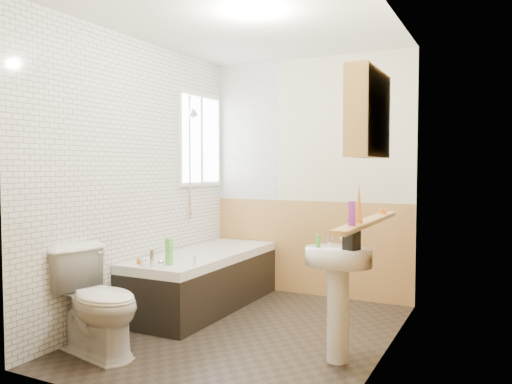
% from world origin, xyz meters
% --- Properties ---
extents(floor, '(2.80, 2.80, 0.00)m').
position_xyz_m(floor, '(0.00, 0.00, 0.00)').
color(floor, black).
rests_on(floor, ground).
extents(ceiling, '(2.80, 2.80, 0.00)m').
position_xyz_m(ceiling, '(0.00, 0.00, 2.50)').
color(ceiling, white).
rests_on(ceiling, ground).
extents(wall_back, '(2.20, 0.02, 2.50)m').
position_xyz_m(wall_back, '(0.00, 1.41, 1.25)').
color(wall_back, beige).
rests_on(wall_back, ground).
extents(wall_front, '(2.20, 0.02, 2.50)m').
position_xyz_m(wall_front, '(0.00, -1.41, 1.25)').
color(wall_front, beige).
rests_on(wall_front, ground).
extents(wall_left, '(0.02, 2.80, 2.50)m').
position_xyz_m(wall_left, '(-1.11, 0.00, 1.25)').
color(wall_left, beige).
rests_on(wall_left, ground).
extents(wall_right, '(0.02, 2.80, 2.50)m').
position_xyz_m(wall_right, '(1.11, 0.00, 1.25)').
color(wall_right, beige).
rests_on(wall_right, ground).
extents(wainscot_right, '(0.01, 2.80, 1.00)m').
position_xyz_m(wainscot_right, '(1.09, 0.00, 0.50)').
color(wainscot_right, tan).
rests_on(wainscot_right, wall_right).
extents(wainscot_front, '(2.20, 0.01, 1.00)m').
position_xyz_m(wainscot_front, '(0.00, -1.39, 0.50)').
color(wainscot_front, tan).
rests_on(wainscot_front, wall_front).
extents(wainscot_back, '(2.20, 0.01, 1.00)m').
position_xyz_m(wainscot_back, '(0.00, 1.39, 0.50)').
color(wainscot_back, tan).
rests_on(wainscot_back, wall_back).
extents(tile_cladding_left, '(0.01, 2.80, 2.50)m').
position_xyz_m(tile_cladding_left, '(-1.09, 0.00, 1.25)').
color(tile_cladding_left, white).
rests_on(tile_cladding_left, wall_left).
extents(tile_return_back, '(0.75, 0.01, 1.50)m').
position_xyz_m(tile_return_back, '(-0.73, 1.39, 1.75)').
color(tile_return_back, white).
rests_on(tile_return_back, wall_back).
extents(window, '(0.03, 0.79, 0.99)m').
position_xyz_m(window, '(-1.06, 0.95, 1.65)').
color(window, white).
rests_on(window, wall_left).
extents(bathtub, '(0.70, 1.78, 0.68)m').
position_xyz_m(bathtub, '(-0.73, 0.48, 0.28)').
color(bathtub, black).
rests_on(bathtub, floor).
extents(shower_riser, '(0.11, 0.09, 1.30)m').
position_xyz_m(shower_riser, '(-1.04, 0.72, 1.58)').
color(shower_riser, silver).
rests_on(shower_riser, wall_left).
extents(toilet, '(0.86, 0.60, 0.77)m').
position_xyz_m(toilet, '(-0.76, -0.90, 0.38)').
color(toilet, white).
rests_on(toilet, floor).
extents(sink, '(0.47, 0.38, 0.91)m').
position_xyz_m(sink, '(0.84, -0.25, 0.57)').
color(sink, white).
rests_on(sink, floor).
extents(pine_shelf, '(0.10, 1.38, 0.03)m').
position_xyz_m(pine_shelf, '(1.04, -0.23, 0.99)').
color(pine_shelf, tan).
rests_on(pine_shelf, wall_right).
extents(medicine_cabinet, '(0.17, 0.66, 0.60)m').
position_xyz_m(medicine_cabinet, '(1.01, -0.16, 1.72)').
color(medicine_cabinet, tan).
rests_on(medicine_cabinet, wall_right).
extents(foam_can, '(0.06, 0.06, 0.15)m').
position_xyz_m(foam_can, '(1.04, -0.63, 1.08)').
color(foam_can, purple).
rests_on(foam_can, pine_shelf).
extents(green_bottle, '(0.05, 0.05, 0.25)m').
position_xyz_m(green_bottle, '(1.04, -0.47, 1.13)').
color(green_bottle, orange).
rests_on(green_bottle, pine_shelf).
extents(black_jar, '(0.07, 0.07, 0.04)m').
position_xyz_m(black_jar, '(1.04, 0.23, 1.02)').
color(black_jar, orange).
rests_on(black_jar, pine_shelf).
extents(soap_bottle, '(0.16, 0.22, 0.09)m').
position_xyz_m(soap_bottle, '(0.95, -0.30, 0.85)').
color(soap_bottle, black).
rests_on(soap_bottle, sink).
extents(clear_bottle, '(0.04, 0.04, 0.09)m').
position_xyz_m(clear_bottle, '(0.71, -0.30, 0.84)').
color(clear_bottle, '#59C647').
rests_on(clear_bottle, sink).
extents(blue_gel, '(0.07, 0.05, 0.22)m').
position_xyz_m(blue_gel, '(-0.65, -0.19, 0.65)').
color(blue_gel, '#59C647').
rests_on(blue_gel, bathtub).
extents(cream_jar, '(0.09, 0.09, 0.04)m').
position_xyz_m(cream_jar, '(-0.90, -0.25, 0.56)').
color(cream_jar, orange).
rests_on(cream_jar, bathtub).
extents(orange_bottle, '(0.03, 0.03, 0.08)m').
position_xyz_m(orange_bottle, '(-0.45, -0.10, 0.58)').
color(orange_bottle, silver).
rests_on(orange_bottle, bathtub).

